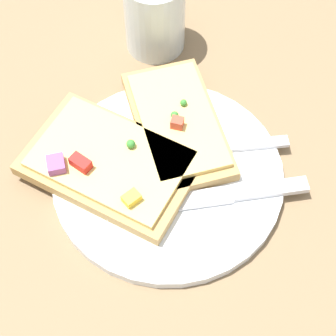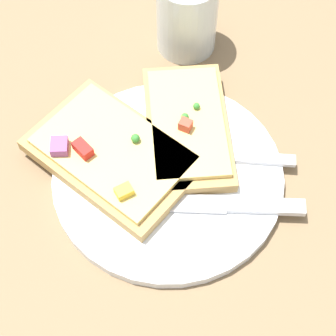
{
  "view_description": "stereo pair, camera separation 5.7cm",
  "coord_description": "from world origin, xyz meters",
  "px_view_note": "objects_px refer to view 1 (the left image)",
  "views": [
    {
      "loc": [
        0.14,
        -0.26,
        0.51
      ],
      "look_at": [
        0.0,
        0.0,
        0.02
      ],
      "focal_mm": 60.0,
      "sensor_mm": 36.0,
      "label": 1
    },
    {
      "loc": [
        0.18,
        -0.23,
        0.51
      ],
      "look_at": [
        0.0,
        0.0,
        0.02
      ],
      "focal_mm": 60.0,
      "sensor_mm": 36.0,
      "label": 2
    }
  ],
  "objects_px": {
    "plate": "(168,176)",
    "fork": "(183,151)",
    "knife": "(224,195)",
    "pizza_slice_corner": "(177,123)",
    "pizza_slice_main": "(110,163)",
    "drinking_glass": "(155,14)"
  },
  "relations": [
    {
      "from": "pizza_slice_corner",
      "to": "drinking_glass",
      "type": "relative_size",
      "value": 1.85
    },
    {
      "from": "pizza_slice_main",
      "to": "pizza_slice_corner",
      "type": "height_order",
      "value": "same"
    },
    {
      "from": "knife",
      "to": "drinking_glass",
      "type": "distance_m",
      "value": 0.23
    },
    {
      "from": "plate",
      "to": "knife",
      "type": "bearing_deg",
      "value": 1.43
    },
    {
      "from": "fork",
      "to": "drinking_glass",
      "type": "distance_m",
      "value": 0.17
    },
    {
      "from": "plate",
      "to": "drinking_glass",
      "type": "distance_m",
      "value": 0.2
    },
    {
      "from": "pizza_slice_main",
      "to": "pizza_slice_corner",
      "type": "relative_size",
      "value": 0.98
    },
    {
      "from": "knife",
      "to": "fork",
      "type": "bearing_deg",
      "value": -61.99
    },
    {
      "from": "fork",
      "to": "pizza_slice_main",
      "type": "height_order",
      "value": "pizza_slice_main"
    },
    {
      "from": "knife",
      "to": "pizza_slice_corner",
      "type": "relative_size",
      "value": 1.0
    },
    {
      "from": "plate",
      "to": "pizza_slice_corner",
      "type": "xyz_separation_m",
      "value": [
        -0.02,
        0.05,
        0.02
      ]
    },
    {
      "from": "drinking_glass",
      "to": "fork",
      "type": "bearing_deg",
      "value": -51.64
    },
    {
      "from": "knife",
      "to": "pizza_slice_corner",
      "type": "height_order",
      "value": "pizza_slice_corner"
    },
    {
      "from": "knife",
      "to": "pizza_slice_main",
      "type": "bearing_deg",
      "value": -25.11
    },
    {
      "from": "plate",
      "to": "fork",
      "type": "distance_m",
      "value": 0.03
    },
    {
      "from": "fork",
      "to": "knife",
      "type": "relative_size",
      "value": 1.01
    },
    {
      "from": "plate",
      "to": "pizza_slice_main",
      "type": "bearing_deg",
      "value": -158.4
    },
    {
      "from": "fork",
      "to": "knife",
      "type": "bearing_deg",
      "value": 120.5
    },
    {
      "from": "pizza_slice_main",
      "to": "drinking_glass",
      "type": "relative_size",
      "value": 1.82
    },
    {
      "from": "plate",
      "to": "drinking_glass",
      "type": "xyz_separation_m",
      "value": [
        -0.1,
        0.16,
        0.04
      ]
    },
    {
      "from": "fork",
      "to": "pizza_slice_corner",
      "type": "relative_size",
      "value": 1.01
    },
    {
      "from": "pizza_slice_corner",
      "to": "fork",
      "type": "bearing_deg",
      "value": 175.84
    }
  ]
}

